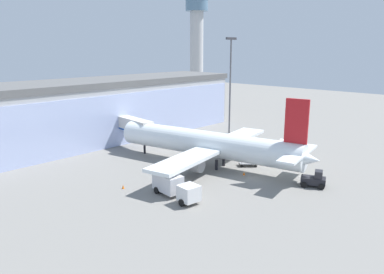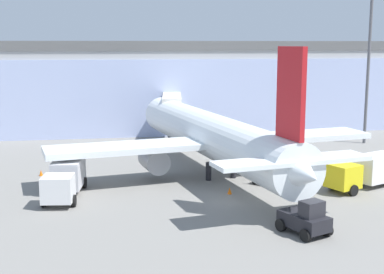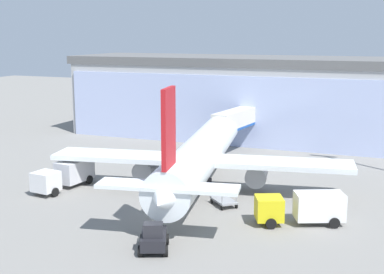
{
  "view_description": "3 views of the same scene",
  "coord_description": "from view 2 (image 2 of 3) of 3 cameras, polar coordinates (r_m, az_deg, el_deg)",
  "views": [
    {
      "loc": [
        -43.69,
        -28.77,
        18.26
      ],
      "look_at": [
        -2.49,
        10.44,
        4.79
      ],
      "focal_mm": 35.0,
      "sensor_mm": 36.0,
      "label": 1
    },
    {
      "loc": [
        -9.56,
        -38.48,
        11.88
      ],
      "look_at": [
        -1.88,
        11.2,
        3.07
      ],
      "focal_mm": 50.0,
      "sensor_mm": 36.0,
      "label": 2
    },
    {
      "loc": [
        19.11,
        -40.74,
        15.7
      ],
      "look_at": [
        -2.0,
        10.27,
        4.93
      ],
      "focal_mm": 50.0,
      "sensor_mm": 36.0,
      "label": 3
    }
  ],
  "objects": [
    {
      "name": "baggage_cart",
      "position": [
        46.01,
        8.36,
        -4.49
      ],
      "size": [
        3.11,
        3.11,
        1.5
      ],
      "rotation": [
        0.0,
        0.0,
        2.36
      ],
      "color": "gray",
      "rests_on": "ground"
    },
    {
      "name": "apron_light_mast",
      "position": [
        66.93,
        18.42,
        9.59
      ],
      "size": [
        3.2,
        0.4,
        20.57
      ],
      "color": "#59595E",
      "rests_on": "ground"
    },
    {
      "name": "catering_truck",
      "position": [
        43.23,
        -13.36,
        -4.27
      ],
      "size": [
        3.15,
        7.5,
        2.65
      ],
      "rotation": [
        0.0,
        0.0,
        4.6
      ],
      "color": "silver",
      "rests_on": "ground"
    },
    {
      "name": "pushback_tug",
      "position": [
        34.75,
        12.0,
        -8.58
      ],
      "size": [
        3.18,
        3.65,
        2.3
      ],
      "rotation": [
        0.0,
        0.0,
        1.98
      ],
      "color": "black",
      "rests_on": "ground"
    },
    {
      "name": "terminal_building",
      "position": [
        76.51,
        -1.59,
        5.61
      ],
      "size": [
        62.23,
        16.52,
        12.21
      ],
      "rotation": [
        0.0,
        0.0,
        0.02
      ],
      "color": "#AAAAAA",
      "rests_on": "ground"
    },
    {
      "name": "ground",
      "position": [
        41.39,
        4.99,
        -6.78
      ],
      "size": [
        240.0,
        240.0,
        0.0
      ],
      "primitive_type": "plane",
      "color": "gray"
    },
    {
      "name": "jet_bridge",
      "position": [
        67.25,
        -2.16,
        3.53
      ],
      "size": [
        3.92,
        14.63,
        5.76
      ],
      "rotation": [
        0.0,
        0.0,
        1.45
      ],
      "color": "beige",
      "rests_on": "ground"
    },
    {
      "name": "fuel_truck",
      "position": [
        46.81,
        18.12,
        -3.42
      ],
      "size": [
        7.56,
        5.01,
        2.65
      ],
      "rotation": [
        0.0,
        0.0,
        3.57
      ],
      "color": "yellow",
      "rests_on": "ground"
    },
    {
      "name": "safety_cone_wingtip",
      "position": [
        50.61,
        -15.81,
        -3.7
      ],
      "size": [
        0.36,
        0.36,
        0.55
      ],
      "primitive_type": "cone",
      "color": "orange",
      "rests_on": "ground"
    },
    {
      "name": "safety_cone_nose",
      "position": [
        43.04,
        4.03,
        -5.73
      ],
      "size": [
        0.36,
        0.36,
        0.55
      ],
      "primitive_type": "cone",
      "color": "orange",
      "rests_on": "ground"
    },
    {
      "name": "airplane",
      "position": [
        48.8,
        2.23,
        0.09
      ],
      "size": [
        30.43,
        34.98,
        11.71
      ],
      "rotation": [
        0.0,
        0.0,
        1.76
      ],
      "color": "white",
      "rests_on": "ground"
    }
  ]
}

